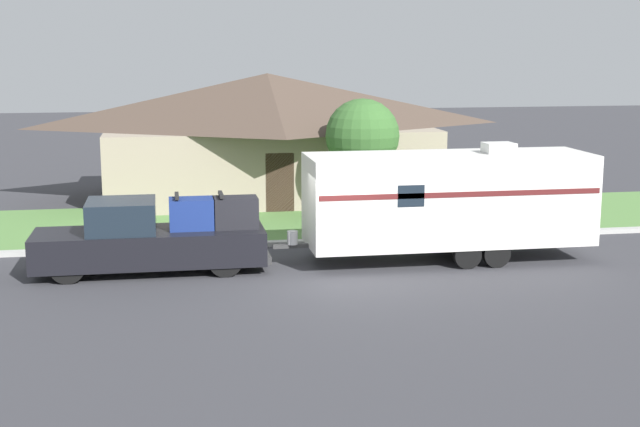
# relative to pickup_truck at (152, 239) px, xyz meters

# --- Properties ---
(ground_plane) EXTENTS (120.00, 120.00, 0.00)m
(ground_plane) POSITION_rel_pickup_truck_xyz_m (4.39, -1.25, -0.88)
(ground_plane) COLOR #38383D
(curb_strip) EXTENTS (80.00, 0.30, 0.14)m
(curb_strip) POSITION_rel_pickup_truck_xyz_m (4.39, 2.50, -0.81)
(curb_strip) COLOR #ADADA8
(curb_strip) RESTS_ON ground_plane
(lawn_strip) EXTENTS (80.00, 7.00, 0.03)m
(lawn_strip) POSITION_rel_pickup_truck_xyz_m (4.39, 6.15, -0.87)
(lawn_strip) COLOR #568442
(lawn_strip) RESTS_ON ground_plane
(house_across_street) EXTENTS (13.11, 7.56, 4.75)m
(house_across_street) POSITION_rel_pickup_truck_xyz_m (4.33, 11.27, 1.58)
(house_across_street) COLOR gray
(house_across_street) RESTS_ON ground_plane
(pickup_truck) EXTENTS (6.00, 1.90, 2.02)m
(pickup_truck) POSITION_rel_pickup_truck_xyz_m (0.00, 0.00, 0.00)
(pickup_truck) COLOR black
(pickup_truck) RESTS_ON ground_plane
(travel_trailer) EXTENTS (8.65, 2.38, 3.19)m
(travel_trailer) POSITION_rel_pickup_truck_xyz_m (7.94, -0.00, 0.81)
(travel_trailer) COLOR black
(travel_trailer) RESTS_ON ground_plane
(mailbox) EXTENTS (0.48, 0.20, 1.31)m
(mailbox) POSITION_rel_pickup_truck_xyz_m (11.29, 3.56, 0.13)
(mailbox) COLOR brown
(mailbox) RESTS_ON ground_plane
(tree_in_yard) EXTENTS (2.49, 2.49, 4.05)m
(tree_in_yard) POSITION_rel_pickup_truck_xyz_m (6.95, 6.31, 1.91)
(tree_in_yard) COLOR brown
(tree_in_yard) RESTS_ON ground_plane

